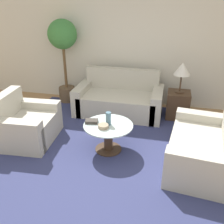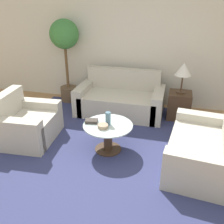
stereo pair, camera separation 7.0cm
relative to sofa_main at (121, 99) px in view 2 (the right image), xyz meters
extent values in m
plane|color=#9E754C|center=(0.16, -2.19, -0.27)|extent=(14.00, 14.00, 0.00)
cube|color=beige|center=(0.16, 0.61, 1.03)|extent=(10.00, 0.06, 2.60)
cube|color=navy|center=(0.12, -1.46, -0.27)|extent=(3.76, 3.74, 0.01)
cube|color=#B2AD9E|center=(0.00, -0.08, -0.06)|extent=(1.54, 0.91, 0.42)
cube|color=#B2AD9E|center=(0.00, 0.28, 0.15)|extent=(1.54, 0.18, 0.85)
cube|color=#B2AD9E|center=(-0.77, -0.08, 0.00)|extent=(0.20, 0.91, 0.56)
cube|color=#B2AD9E|center=(0.77, -0.08, 0.00)|extent=(0.20, 0.91, 0.56)
cube|color=#B2AD9E|center=(-1.26, -1.47, -0.06)|extent=(0.90, 0.84, 0.42)
cube|color=#B2AD9E|center=(-1.58, -1.49, 0.14)|extent=(0.24, 0.80, 0.82)
cube|color=#B2AD9E|center=(-1.23, -1.86, 0.00)|extent=(0.85, 0.26, 0.56)
cube|color=#B2AD9E|center=(-1.28, -1.07, 0.00)|extent=(0.85, 0.26, 0.56)
cube|color=#B2AD9E|center=(1.50, -1.52, -0.06)|extent=(0.99, 1.29, 0.42)
cube|color=#B2AD9E|center=(1.57, -0.92, 0.00)|extent=(0.88, 0.29, 0.56)
cube|color=#B2AD9E|center=(1.44, -2.12, 0.00)|extent=(0.88, 0.29, 0.56)
cylinder|color=#422D1E|center=(0.12, -1.46, -0.26)|extent=(0.42, 0.42, 0.02)
cylinder|color=#422D1E|center=(0.12, -1.46, -0.06)|extent=(0.14, 0.14, 0.43)
cylinder|color=#B2C6C6|center=(0.12, -1.46, 0.17)|extent=(0.76, 0.76, 0.02)
cube|color=#422D1E|center=(1.18, 0.00, -0.01)|extent=(0.44, 0.44, 0.53)
cylinder|color=#422D1E|center=(1.18, 0.00, 0.27)|extent=(0.18, 0.18, 0.02)
cylinder|color=#422D1E|center=(1.18, 0.00, 0.45)|extent=(0.03, 0.03, 0.32)
cone|color=beige|center=(1.18, 0.00, 0.72)|extent=(0.31, 0.31, 0.23)
cylinder|color=brown|center=(-1.30, 0.30, -0.11)|extent=(0.36, 0.36, 0.33)
cylinder|color=brown|center=(-1.30, 0.30, 0.56)|extent=(0.06, 0.06, 1.00)
sphere|color=#387538|center=(-1.30, 0.30, 1.22)|extent=(0.62, 0.62, 0.62)
cylinder|color=slate|center=(0.12, -1.44, 0.28)|extent=(0.08, 0.08, 0.20)
cylinder|color=gray|center=(0.08, -1.57, 0.20)|extent=(0.16, 0.16, 0.06)
cube|color=#38332D|center=(-0.14, -1.45, 0.20)|extent=(0.21, 0.16, 0.05)
camera|label=1|loc=(0.96, -4.70, 1.98)|focal=40.00mm
camera|label=2|loc=(1.03, -4.69, 1.98)|focal=40.00mm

